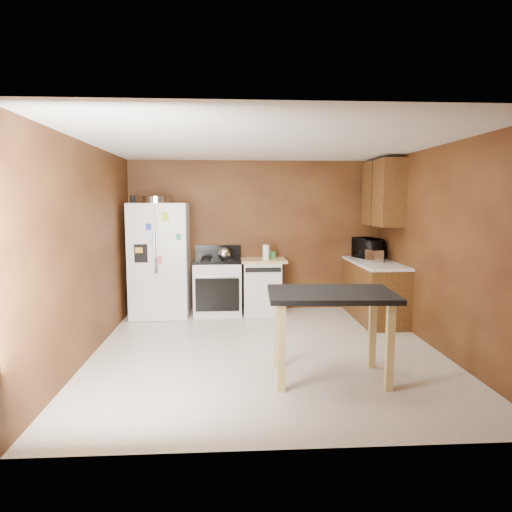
{
  "coord_description": "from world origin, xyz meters",
  "views": [
    {
      "loc": [
        -0.46,
        -5.4,
        1.82
      ],
      "look_at": [
        -0.08,
        0.85,
        1.07
      ],
      "focal_mm": 32.0,
      "sensor_mm": 36.0,
      "label": 1
    }
  ],
  "objects": [
    {
      "name": "dishwasher",
      "position": [
        0.08,
        1.95,
        0.45
      ],
      "size": [
        0.78,
        0.63,
        0.89
      ],
      "color": "white",
      "rests_on": "ground"
    },
    {
      "name": "kettle",
      "position": [
        -0.53,
        1.79,
        1.0
      ],
      "size": [
        0.2,
        0.2,
        0.2
      ],
      "primitive_type": "sphere",
      "color": "silver",
      "rests_on": "gas_range"
    },
    {
      "name": "pen_cup",
      "position": [
        -1.92,
        1.73,
        1.86
      ],
      "size": [
        0.08,
        0.08,
        0.12
      ],
      "primitive_type": "cylinder",
      "color": "black",
      "rests_on": "refrigerator"
    },
    {
      "name": "wall_back",
      "position": [
        0.0,
        2.25,
        1.25
      ],
      "size": [
        4.2,
        0.0,
        4.2
      ],
      "primitive_type": "plane",
      "rotation": [
        1.57,
        0.0,
        0.0
      ],
      "color": "brown",
      "rests_on": "ground"
    },
    {
      "name": "wall_right",
      "position": [
        2.1,
        0.0,
        1.25
      ],
      "size": [
        0.0,
        4.5,
        4.5
      ],
      "primitive_type": "plane",
      "rotation": [
        1.57,
        0.0,
        -1.57
      ],
      "color": "brown",
      "rests_on": "ground"
    },
    {
      "name": "roasting_pan",
      "position": [
        -1.59,
        1.86,
        1.85
      ],
      "size": [
        0.42,
        0.42,
        0.1
      ],
      "primitive_type": "cylinder",
      "color": "silver",
      "rests_on": "refrigerator"
    },
    {
      "name": "toaster",
      "position": [
        1.77,
        1.4,
        0.99
      ],
      "size": [
        0.23,
        0.3,
        0.19
      ],
      "primitive_type": "cube",
      "rotation": [
        0.0,
        0.0,
        0.31
      ],
      "color": "silver",
      "rests_on": "right_cabinets"
    },
    {
      "name": "ceiling",
      "position": [
        0.0,
        0.0,
        2.5
      ],
      "size": [
        4.5,
        4.5,
        0.0
      ],
      "primitive_type": "plane",
      "rotation": [
        3.14,
        0.0,
        0.0
      ],
      "color": "white",
      "rests_on": "ground"
    },
    {
      "name": "floor",
      "position": [
        0.0,
        0.0,
        0.0
      ],
      "size": [
        4.5,
        4.5,
        0.0
      ],
      "primitive_type": "plane",
      "color": "white",
      "rests_on": "ground"
    },
    {
      "name": "island",
      "position": [
        0.58,
        -0.9,
        0.77
      ],
      "size": [
        1.31,
        0.91,
        0.91
      ],
      "color": "black",
      "rests_on": "ground"
    },
    {
      "name": "paper_towel",
      "position": [
        0.14,
        1.8,
        1.01
      ],
      "size": [
        0.14,
        0.14,
        0.25
      ],
      "primitive_type": "cylinder",
      "rotation": [
        0.0,
        0.0,
        -0.38
      ],
      "color": "white",
      "rests_on": "dishwasher"
    },
    {
      "name": "gas_range",
      "position": [
        -0.64,
        1.92,
        0.46
      ],
      "size": [
        0.76,
        0.68,
        1.1
      ],
      "color": "white",
      "rests_on": "ground"
    },
    {
      "name": "right_cabinets",
      "position": [
        1.84,
        1.48,
        0.91
      ],
      "size": [
        0.63,
        1.58,
        2.45
      ],
      "color": "brown",
      "rests_on": "ground"
    },
    {
      "name": "green_canister",
      "position": [
        0.27,
        2.04,
        0.95
      ],
      "size": [
        0.14,
        0.14,
        0.11
      ],
      "primitive_type": "cylinder",
      "rotation": [
        0.0,
        0.0,
        -0.43
      ],
      "color": "green",
      "rests_on": "dishwasher"
    },
    {
      "name": "wall_front",
      "position": [
        0.0,
        -2.25,
        1.25
      ],
      "size": [
        4.2,
        0.0,
        4.2
      ],
      "primitive_type": "plane",
      "rotation": [
        -1.57,
        0.0,
        0.0
      ],
      "color": "brown",
      "rests_on": "ground"
    },
    {
      "name": "microwave",
      "position": [
        1.82,
        1.89,
        1.05
      ],
      "size": [
        0.5,
        0.62,
        0.3
      ],
      "primitive_type": "imported",
      "rotation": [
        0.0,
        0.0,
        1.83
      ],
      "color": "black",
      "rests_on": "right_cabinets"
    },
    {
      "name": "wall_left",
      "position": [
        -2.1,
        0.0,
        1.25
      ],
      "size": [
        0.0,
        4.5,
        4.5
      ],
      "primitive_type": "plane",
      "rotation": [
        1.57,
        0.0,
        1.57
      ],
      "color": "brown",
      "rests_on": "ground"
    },
    {
      "name": "refrigerator",
      "position": [
        -1.55,
        1.86,
        0.9
      ],
      "size": [
        0.9,
        0.8,
        1.8
      ],
      "color": "white",
      "rests_on": "ground"
    }
  ]
}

